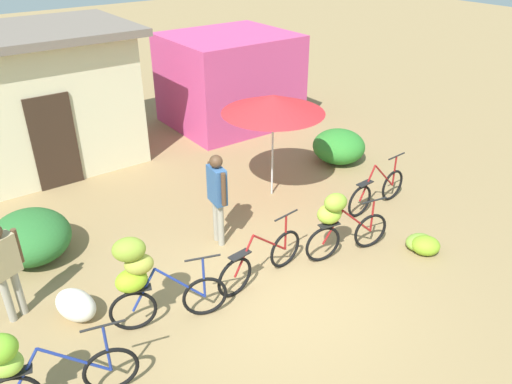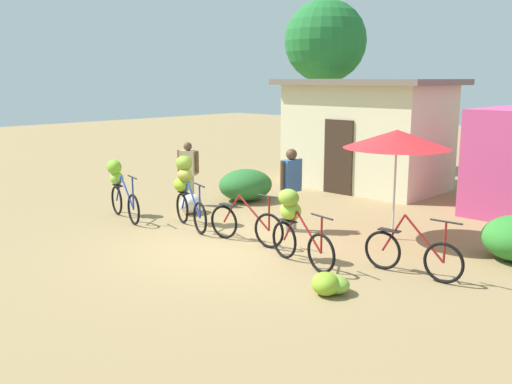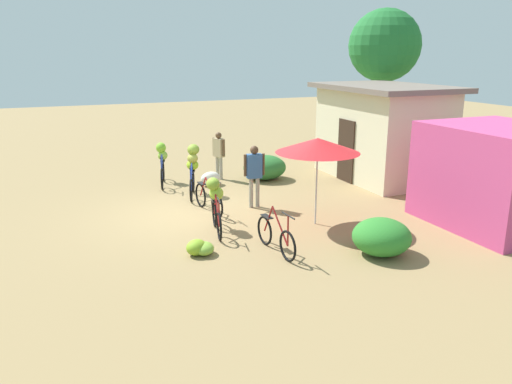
% 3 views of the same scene
% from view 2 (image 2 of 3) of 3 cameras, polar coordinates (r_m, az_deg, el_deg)
% --- Properties ---
extents(ground_plane, '(60.00, 60.00, 0.00)m').
position_cam_2_polar(ground_plane, '(10.65, -2.88, -5.58)').
color(ground_plane, '#957A4F').
extents(building_low, '(4.66, 3.18, 3.06)m').
position_cam_2_polar(building_low, '(16.61, 10.98, 5.78)').
color(building_low, beige).
rests_on(building_low, ground).
extents(tree_behind_building, '(2.78, 2.78, 5.71)m').
position_cam_2_polar(tree_behind_building, '(20.17, 6.92, 14.56)').
color(tree_behind_building, brown).
rests_on(tree_behind_building, ground).
extents(hedge_bush_front_left, '(1.28, 1.43, 0.80)m').
position_cam_2_polar(hedge_bush_front_left, '(14.64, -1.05, 0.71)').
color(hedge_bush_front_left, '#2B6B2E').
rests_on(hedge_bush_front_left, ground).
extents(market_umbrella, '(2.02, 2.02, 2.13)m').
position_cam_2_polar(market_umbrella, '(11.14, 13.86, 5.14)').
color(market_umbrella, beige).
rests_on(market_umbrella, ground).
extents(bicycle_leftmost, '(1.72, 0.60, 1.28)m').
position_cam_2_polar(bicycle_leftmost, '(13.19, -13.48, 0.77)').
color(bicycle_leftmost, black).
rests_on(bicycle_leftmost, ground).
extents(bicycle_near_pile, '(1.59, 0.72, 1.48)m').
position_cam_2_polar(bicycle_near_pile, '(12.17, -7.03, 0.79)').
color(bicycle_near_pile, black).
rests_on(bicycle_near_pile, ground).
extents(bicycle_center_loaded, '(1.74, 0.26, 0.99)m').
position_cam_2_polar(bicycle_center_loaded, '(10.84, -1.01, -3.26)').
color(bicycle_center_loaded, black).
rests_on(bicycle_center_loaded, ground).
extents(bicycle_by_shop, '(1.59, 0.51, 1.26)m').
position_cam_2_polar(bicycle_by_shop, '(9.68, 3.82, -2.72)').
color(bicycle_by_shop, black).
rests_on(bicycle_by_shop, ground).
extents(bicycle_rightmost, '(1.67, 0.19, 0.99)m').
position_cam_2_polar(bicycle_rightmost, '(9.39, 15.30, -6.00)').
color(bicycle_rightmost, black).
rests_on(bicycle_rightmost, ground).
extents(banana_pile_on_ground, '(0.65, 0.72, 0.33)m').
position_cam_2_polar(banana_pile_on_ground, '(8.48, 7.33, -9.06)').
color(banana_pile_on_ground, '#80AE39').
rests_on(banana_pile_on_ground, ground).
extents(produce_sack, '(0.66, 0.81, 0.44)m').
position_cam_2_polar(produce_sack, '(13.36, -6.51, -1.19)').
color(produce_sack, silver).
rests_on(produce_sack, ground).
extents(person_vendor, '(0.54, 0.34, 1.57)m').
position_cam_2_polar(person_vendor, '(14.07, -6.77, 2.47)').
color(person_vendor, gray).
rests_on(person_vendor, ground).
extents(person_bystander, '(0.24, 0.58, 1.70)m').
position_cam_2_polar(person_bystander, '(11.61, 3.52, 1.12)').
color(person_bystander, gray).
rests_on(person_bystander, ground).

